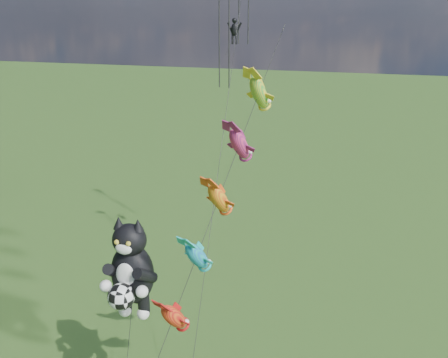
# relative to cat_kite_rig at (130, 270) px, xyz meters

# --- Properties ---
(cat_kite_rig) EXTENTS (2.52, 4.10, 11.33)m
(cat_kite_rig) POSITION_rel_cat_kite_rig_xyz_m (0.00, 0.00, 0.00)
(cat_kite_rig) COLOR brown
(cat_kite_rig) RESTS_ON ground
(fish_windsock_rig) EXTENTS (5.29, 15.14, 20.02)m
(fish_windsock_rig) POSITION_rel_cat_kite_rig_xyz_m (3.94, 0.23, 2.63)
(fish_windsock_rig) COLOR brown
(fish_windsock_rig) RESTS_ON ground
(parafoil_rig) EXTENTS (2.23, 17.49, 28.02)m
(parafoil_rig) POSITION_rel_cat_kite_rig_xyz_m (1.87, 13.32, 11.61)
(parafoil_rig) COLOR brown
(parafoil_rig) RESTS_ON ground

